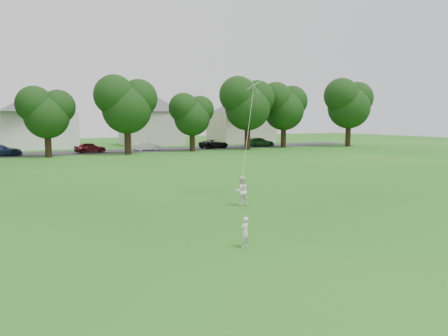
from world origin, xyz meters
TOP-DOWN VIEW (x-y plane):
  - ground at (0.00, 0.00)m, footprint 160.00×160.00m
  - street at (0.00, 42.00)m, footprint 90.00×7.00m
  - toddler at (0.61, -0.27)m, footprint 0.42×0.35m
  - older_boy at (3.99, 5.53)m, footprint 0.75×0.63m
  - kite at (5.00, 6.60)m, footprint 1.44×1.57m
  - tree_row at (2.23, 36.30)m, footprint 82.20×8.67m
  - parked_cars at (1.60, 41.00)m, footprint 62.96×2.45m
  - house_row at (-0.92, 52.00)m, footprint 77.81×14.05m

SIDE VIEW (x-z plane):
  - ground at x=0.00m, z-range 0.00..0.00m
  - street at x=0.00m, z-range 0.00..0.01m
  - toddler at x=0.61m, z-range 0.00..1.00m
  - parked_cars at x=1.60m, z-range -0.03..1.25m
  - older_boy at x=3.99m, z-range 0.00..1.39m
  - kite at x=5.00m, z-range 0.59..6.22m
  - house_row at x=-0.92m, z-range -0.32..9.97m
  - tree_row at x=2.23m, z-range 0.81..11.91m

